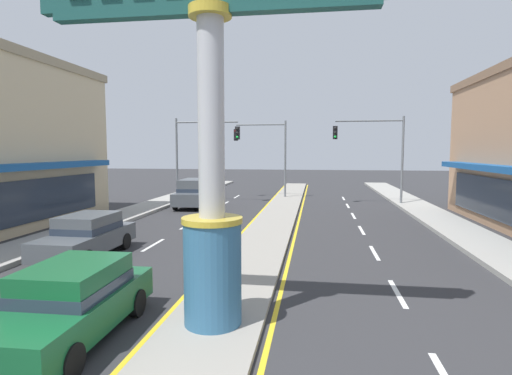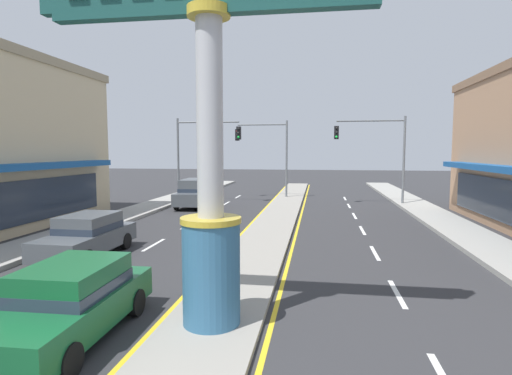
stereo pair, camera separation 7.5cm
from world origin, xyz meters
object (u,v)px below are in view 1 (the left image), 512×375
traffic_light_left_side (200,145)px  traffic_light_median_far (267,146)px  district_sign (211,138)px  suv_far_right_lane (194,193)px  sedan_near_left_lane (72,301)px  traffic_light_right_side (377,145)px  sedan_near_right_lane (87,235)px

traffic_light_left_side → traffic_light_median_far: bearing=37.4°
district_sign → traffic_light_left_side: 21.68m
district_sign → traffic_light_left_side: (-6.31, 20.74, 0.16)m
suv_far_right_lane → sedan_near_left_lane: size_ratio=1.08×
district_sign → traffic_light_left_side: bearing=106.9°
district_sign → traffic_light_right_side: bearing=73.4°
sedan_near_right_lane → suv_far_right_lane: size_ratio=0.92×
traffic_light_left_side → traffic_light_right_side: same height
district_sign → traffic_light_median_far: size_ratio=1.27×
sedan_near_right_lane → sedan_near_left_lane: (3.30, -6.06, 0.00)m
suv_far_right_lane → traffic_light_right_side: bearing=12.7°
traffic_light_right_side → sedan_near_left_lane: traffic_light_right_side is taller
sedan_near_left_lane → traffic_light_right_side: bearing=67.7°
traffic_light_left_side → sedan_near_right_lane: size_ratio=1.44×
traffic_light_right_side → traffic_light_left_side: bearing=-178.3°
traffic_light_left_side → suv_far_right_lane: traffic_light_left_side is taller
sedan_near_right_lane → suv_far_right_lane: suv_far_right_lane is taller
traffic_light_median_far → suv_far_right_lane: size_ratio=1.32×
traffic_light_median_far → suv_far_right_lane: bearing=-125.9°
traffic_light_median_far → sedan_near_left_lane: (-0.94, -25.05, -3.41)m
district_sign → sedan_near_right_lane: 8.61m
suv_far_right_lane → sedan_near_right_lane: bearing=-90.0°
traffic_light_left_side → sedan_near_left_lane: 22.16m
traffic_light_right_side → sedan_near_left_lane: (-9.03, -21.97, -3.46)m
sedan_near_right_lane → sedan_near_left_lane: bearing=-61.4°
traffic_light_left_side → traffic_light_median_far: 5.69m
district_sign → sedan_near_left_lane: district_sign is taller
traffic_light_right_side → traffic_light_median_far: same height
traffic_light_right_side → sedan_near_right_lane: traffic_light_right_side is taller
traffic_light_right_side → sedan_near_right_lane: size_ratio=1.44×
sedan_near_right_lane → traffic_light_right_side: bearing=52.2°
traffic_light_right_side → suv_far_right_lane: (-12.33, -2.78, -3.26)m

